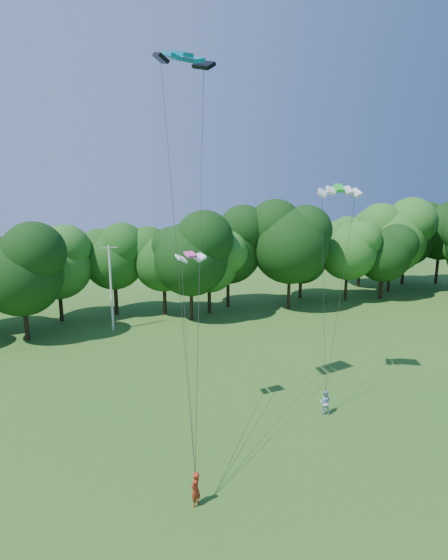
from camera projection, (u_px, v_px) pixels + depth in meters
name	position (u px, v px, depth m)	size (l,w,h in m)	color
utility_pole	(111.00, 288.00, 43.74)	(1.75, 0.22, 8.75)	silver
kite_flyer_left	(195.00, 489.00, 19.96)	(0.61, 0.40, 1.68)	#A32815
kite_flyer_right	(325.00, 402.00, 28.10)	(0.78, 0.61, 1.60)	#99B5D4
kite_teal	(183.00, 54.00, 23.48)	(3.41, 1.96, 0.63)	#04728D
kite_green	(339.00, 188.00, 28.56)	(2.99, 2.25, 0.57)	green
kite_pink	(190.00, 254.00, 25.73)	(1.81, 0.99, 0.30)	#FD469C
tree_back_center	(191.00, 248.00, 46.67)	(8.82, 8.82, 12.84)	black
tree_back_east	(361.00, 238.00, 62.68)	(7.97, 7.97, 11.59)	black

